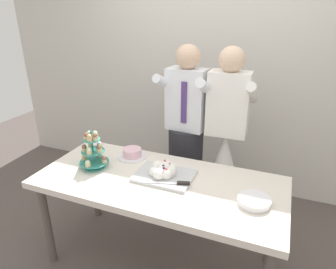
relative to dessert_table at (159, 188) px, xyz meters
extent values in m
plane|color=#564C47|center=(0.00, 0.00, -0.70)|extent=(8.00, 8.00, 0.00)
cube|color=beige|center=(0.00, 1.44, 0.75)|extent=(5.20, 0.10, 2.90)
cube|color=silver|center=(0.00, 0.00, 0.05)|extent=(1.80, 0.80, 0.05)
cylinder|color=#564C47|center=(-0.82, -0.32, -0.34)|extent=(0.06, 0.06, 0.72)
cylinder|color=#564C47|center=(-0.82, 0.32, -0.34)|extent=(0.06, 0.06, 0.72)
cylinder|color=#564C47|center=(0.82, 0.32, -0.34)|extent=(0.06, 0.06, 0.72)
cylinder|color=teal|center=(-0.54, -0.01, 0.08)|extent=(0.17, 0.17, 0.01)
cylinder|color=teal|center=(-0.54, -0.01, 0.23)|extent=(0.01, 0.01, 0.31)
cylinder|color=teal|center=(-0.54, -0.01, 0.12)|extent=(0.23, 0.23, 0.01)
cylinder|color=#D1B784|center=(-0.46, 0.00, 0.14)|extent=(0.04, 0.04, 0.03)
sphere|color=brown|center=(-0.46, 0.00, 0.16)|extent=(0.04, 0.04, 0.04)
cylinder|color=#D1B784|center=(-0.55, 0.07, 0.14)|extent=(0.04, 0.04, 0.03)
sphere|color=brown|center=(-0.55, 0.07, 0.16)|extent=(0.04, 0.04, 0.04)
cylinder|color=#D1B784|center=(-0.63, -0.02, 0.14)|extent=(0.04, 0.04, 0.03)
sphere|color=#D6B27A|center=(-0.63, -0.02, 0.16)|extent=(0.04, 0.04, 0.04)
cylinder|color=#D1B784|center=(-0.54, -0.10, 0.14)|extent=(0.04, 0.04, 0.03)
sphere|color=beige|center=(-0.54, -0.10, 0.16)|extent=(0.04, 0.04, 0.04)
cylinder|color=teal|center=(-0.54, -0.01, 0.21)|extent=(0.18, 0.18, 0.01)
cylinder|color=#D1B784|center=(-0.48, -0.02, 0.23)|extent=(0.04, 0.04, 0.03)
sphere|color=brown|center=(-0.48, -0.02, 0.25)|extent=(0.04, 0.04, 0.04)
cylinder|color=#D1B784|center=(-0.52, 0.04, 0.23)|extent=(0.04, 0.04, 0.03)
sphere|color=white|center=(-0.52, 0.04, 0.25)|extent=(0.04, 0.04, 0.04)
cylinder|color=#D1B784|center=(-0.59, 0.03, 0.23)|extent=(0.04, 0.04, 0.03)
sphere|color=white|center=(-0.59, 0.03, 0.25)|extent=(0.04, 0.04, 0.04)
cylinder|color=#D1B784|center=(-0.59, -0.05, 0.23)|extent=(0.04, 0.04, 0.03)
sphere|color=brown|center=(-0.59, -0.05, 0.25)|extent=(0.04, 0.04, 0.04)
cylinder|color=#D1B784|center=(-0.53, -0.07, 0.23)|extent=(0.04, 0.04, 0.03)
sphere|color=beige|center=(-0.53, -0.07, 0.25)|extent=(0.04, 0.04, 0.04)
cylinder|color=teal|center=(-0.54, -0.01, 0.31)|extent=(0.13, 0.13, 0.01)
cylinder|color=#D1B784|center=(-0.51, -0.02, 0.33)|extent=(0.04, 0.04, 0.03)
sphere|color=brown|center=(-0.51, -0.02, 0.35)|extent=(0.04, 0.04, 0.04)
cylinder|color=#D1B784|center=(-0.53, 0.02, 0.33)|extent=(0.04, 0.04, 0.03)
sphere|color=beige|center=(-0.53, 0.02, 0.35)|extent=(0.04, 0.04, 0.04)
cylinder|color=#D1B784|center=(-0.57, 0.01, 0.33)|extent=(0.04, 0.04, 0.03)
sphere|color=beige|center=(-0.57, 0.01, 0.35)|extent=(0.04, 0.04, 0.04)
cylinder|color=#D1B784|center=(-0.58, -0.03, 0.33)|extent=(0.04, 0.04, 0.03)
sphere|color=brown|center=(-0.58, -0.03, 0.35)|extent=(0.04, 0.04, 0.04)
cylinder|color=#D1B784|center=(-0.54, -0.05, 0.33)|extent=(0.04, 0.04, 0.03)
sphere|color=#D6B27A|center=(-0.54, -0.05, 0.35)|extent=(0.04, 0.04, 0.04)
cube|color=silver|center=(0.03, 0.05, 0.09)|extent=(0.42, 0.31, 0.02)
sphere|color=white|center=(0.07, 0.05, 0.13)|extent=(0.09, 0.09, 0.09)
sphere|color=white|center=(0.06, 0.09, 0.13)|extent=(0.09, 0.09, 0.09)
sphere|color=white|center=(0.01, 0.12, 0.13)|extent=(0.09, 0.09, 0.09)
sphere|color=white|center=(-0.04, 0.08, 0.13)|extent=(0.10, 0.10, 0.10)
sphere|color=white|center=(-0.04, 0.01, 0.12)|extent=(0.08, 0.08, 0.08)
sphere|color=white|center=(0.01, -0.02, 0.13)|extent=(0.09, 0.09, 0.09)
sphere|color=white|center=(0.06, 0.01, 0.13)|extent=(0.09, 0.09, 0.09)
sphere|color=white|center=(0.03, 0.05, 0.14)|extent=(0.11, 0.11, 0.11)
sphere|color=#2D1938|center=(0.03, 0.02, 0.19)|extent=(0.02, 0.02, 0.02)
sphere|color=#2D1938|center=(0.05, -0.01, 0.18)|extent=(0.02, 0.02, 0.02)
sphere|color=#B21923|center=(0.06, 0.07, 0.18)|extent=(0.02, 0.02, 0.02)
sphere|color=#2D1938|center=(0.03, 0.04, 0.18)|extent=(0.02, 0.02, 0.02)
sphere|color=#DB474C|center=(0.02, 0.08, 0.19)|extent=(0.02, 0.02, 0.02)
sphere|color=#DB474C|center=(0.06, 0.00, 0.17)|extent=(0.02, 0.02, 0.02)
sphere|color=#2D1938|center=(0.02, 0.08, 0.18)|extent=(0.02, 0.02, 0.02)
cube|color=silver|center=(0.06, -0.07, 0.10)|extent=(0.23, 0.08, 0.00)
cube|color=black|center=(0.20, -0.03, 0.11)|extent=(0.09, 0.05, 0.02)
cylinder|color=white|center=(0.68, -0.04, 0.08)|extent=(0.21, 0.21, 0.01)
cylinder|color=white|center=(0.68, -0.04, 0.09)|extent=(0.21, 0.21, 0.01)
cylinder|color=white|center=(0.68, -0.04, 0.10)|extent=(0.21, 0.21, 0.01)
cylinder|color=white|center=(0.68, -0.04, 0.11)|extent=(0.21, 0.21, 0.01)
cylinder|color=white|center=(-0.35, 0.25, 0.08)|extent=(0.24, 0.24, 0.01)
cylinder|color=#EAB7C6|center=(-0.35, 0.25, 0.12)|extent=(0.15, 0.15, 0.06)
cylinder|color=#232328|center=(-0.03, 0.69, -0.24)|extent=(0.32, 0.32, 0.92)
cube|color=white|center=(-0.03, 0.69, 0.49)|extent=(0.35, 0.23, 0.54)
sphere|color=#D8B293|center=(-0.03, 0.69, 0.85)|extent=(0.21, 0.21, 0.21)
cylinder|color=white|center=(-0.21, 0.71, 0.60)|extent=(0.11, 0.49, 0.28)
cylinder|color=white|center=(0.17, 0.68, 0.60)|extent=(0.11, 0.49, 0.28)
cube|color=#4C3372|center=(-0.02, 0.58, 0.49)|extent=(0.05, 0.02, 0.36)
cone|color=white|center=(0.34, 0.69, -0.24)|extent=(0.56, 0.56, 0.92)
cube|color=white|center=(0.34, 0.69, 0.49)|extent=(0.35, 0.21, 0.54)
sphere|color=beige|center=(0.34, 0.69, 0.85)|extent=(0.21, 0.21, 0.21)
cylinder|color=white|center=(0.14, 0.69, 0.60)|extent=(0.09, 0.49, 0.28)
cylinder|color=white|center=(0.52, 0.70, 0.60)|extent=(0.09, 0.49, 0.28)
camera|label=1|loc=(0.76, -1.70, 1.21)|focal=31.80mm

